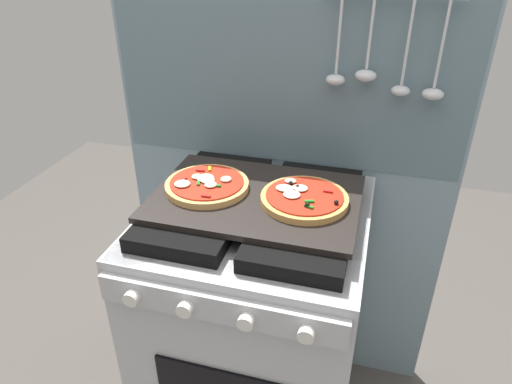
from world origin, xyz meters
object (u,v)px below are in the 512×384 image
(baking_tray, at_px, (256,198))
(stove, at_px, (256,324))
(pizza_left, at_px, (207,185))
(pizza_right, at_px, (303,199))

(baking_tray, bearing_deg, stove, -90.00)
(baking_tray, relative_size, pizza_left, 2.40)
(stove, distance_m, pizza_left, 0.50)
(stove, relative_size, pizza_right, 3.99)
(stove, relative_size, pizza_left, 3.99)
(pizza_right, bearing_deg, baking_tray, 178.25)
(baking_tray, bearing_deg, pizza_left, -179.58)
(pizza_right, bearing_deg, stove, 178.99)
(baking_tray, distance_m, pizza_right, 0.13)
(stove, distance_m, pizza_right, 0.49)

